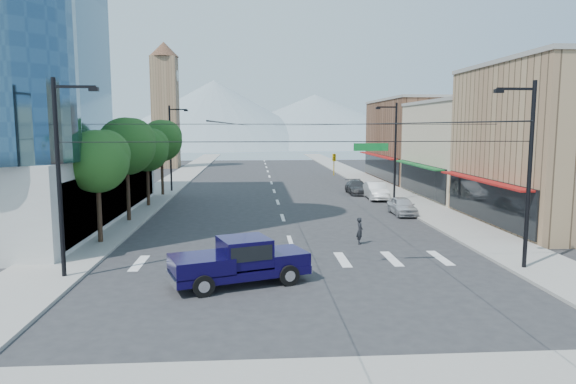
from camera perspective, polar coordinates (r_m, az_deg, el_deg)
The scene contains 21 objects.
ground at distance 25.29m, azimuth 1.24°, elevation -8.50°, with size 160.00×160.00×0.00m, color #28282B.
sidewalk_left at distance 65.33m, azimuth -12.49°, elevation 1.18°, with size 4.00×120.00×0.15m, color gray.
sidewalk_right at distance 66.13m, azimuth 8.54°, elevation 1.34°, with size 4.00×120.00×0.15m, color gray.
shop_near at distance 40.81m, azimuth 29.15°, elevation 4.45°, with size 12.00×14.00×11.00m, color #8C6B4C.
shop_mid at distance 53.14m, azimuth 20.87°, elevation 4.28°, with size 12.00×14.00×9.00m, color tan.
shop_far at distance 67.98m, azimuth 15.25°, elevation 5.49°, with size 12.00×18.00×10.00m, color brown.
clock_tower at distance 87.49m, azimuth -13.48°, elevation 9.60°, with size 4.80×4.80×20.40m.
mountain_left at distance 174.75m, azimuth -8.17°, elevation 8.62°, with size 80.00×80.00×22.00m, color gray.
mountain_right at distance 185.57m, azimuth 3.02°, elevation 7.99°, with size 90.00×90.00×18.00m, color gray.
tree_near at distance 31.66m, azimuth -20.20°, elevation 3.43°, with size 3.65×3.64×6.71m.
tree_midnear at distance 38.39m, azimuth -17.32°, elevation 5.06°, with size 4.09×4.09×7.52m.
tree_midfar at distance 45.25m, azimuth -15.24°, elevation 4.67°, with size 3.65×3.64×6.71m.
tree_far at distance 52.11m, azimuth -13.76°, elevation 5.70°, with size 4.09×4.09×7.52m.
signal_rig at distance 23.46m, azimuth 1.96°, elevation 1.81°, with size 21.80×0.20×9.00m.
lamp_pole_nw at distance 54.92m, azimuth -12.81°, elevation 5.12°, with size 2.00×0.25×9.00m.
lamp_pole_ne at distance 48.02m, azimuth 11.70°, elevation 4.85°, with size 2.00×0.25×9.00m.
pickup_truck at distance 22.72m, azimuth -5.44°, elevation -7.57°, with size 6.42×4.02×2.06m.
pedestrian at distance 30.50m, azimuth 7.98°, elevation -4.29°, with size 0.58×0.38×1.58m, color black.
parked_car_near at distance 41.03m, azimuth 12.58°, elevation -1.53°, with size 1.65×4.11×1.40m, color #BCBCC1.
parked_car_mid at distance 49.32m, azimuth 9.74°, elevation 0.14°, with size 1.70×4.88×1.61m, color white.
parked_car_far at distance 52.93m, azimuth 7.66°, elevation 0.53°, with size 1.91×4.70×1.36m, color #333336.
Camera 1 is at (-2.18, -24.23, 6.91)m, focal length 32.00 mm.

